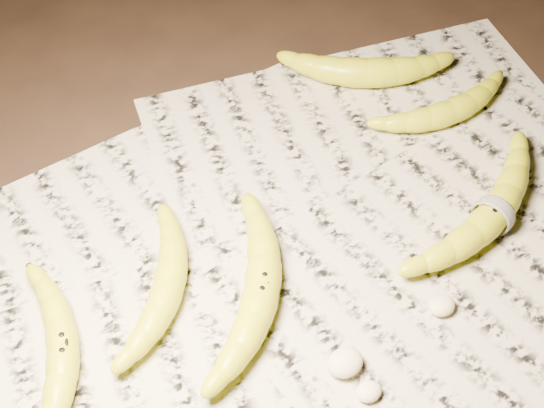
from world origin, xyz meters
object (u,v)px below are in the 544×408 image
banana_taped (494,213)px  banana_upper_b (366,71)px  banana_left_b (168,284)px  banana_upper_a (450,110)px  banana_left_a (62,349)px  banana_center (261,289)px

banana_taped → banana_upper_b: size_ratio=1.17×
banana_left_b → banana_upper_a: bearing=-43.8°
banana_upper_a → banana_taped: bearing=-109.0°
banana_left_b → banana_taped: size_ratio=0.76×
banana_left_a → banana_center: banana_center is taller
banana_left_a → banana_upper_a: 0.57m
banana_taped → banana_upper_a: 0.18m
banana_center → banana_upper_a: size_ratio=1.22×
banana_left_a → banana_upper_a: same height
banana_left_a → banana_left_b: size_ratio=1.06×
banana_center → banana_upper_a: 0.37m
banana_left_b → banana_upper_b: bearing=-27.0°
banana_left_a → banana_upper_a: (0.56, 0.08, 0.00)m
banana_left_b → banana_center: 0.10m
banana_upper_a → banana_upper_b: banana_upper_b is taller
banana_upper_b → banana_center: bearing=-110.7°
banana_left_a → banana_upper_b: banana_upper_b is taller
banana_taped → banana_upper_b: (0.01, 0.28, 0.00)m
banana_center → banana_upper_a: (0.35, 0.12, -0.00)m
banana_left_b → banana_center: (0.08, -0.06, 0.00)m
banana_left_b → banana_upper_a: (0.44, 0.06, -0.00)m
banana_center → banana_taped: bearing=-60.5°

